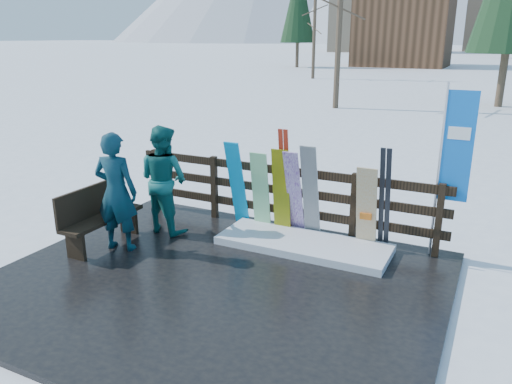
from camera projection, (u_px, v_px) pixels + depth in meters
The scene contains 17 objects.
ground at pixel (215, 286), 6.86m from camera, with size 700.00×700.00×0.00m, color white.
deck at pixel (214, 284), 6.85m from camera, with size 6.00×5.00×0.08m, color black.
fence at pixel (280, 192), 8.52m from camera, with size 5.60×0.10×1.15m.
snow_patch at pixel (303, 244), 7.90m from camera, with size 2.70×1.00×0.12m, color white.
bench at pixel (99, 214), 7.91m from camera, with size 0.41×1.50×0.97m.
snowboard_0 at pixel (237, 184), 8.60m from camera, with size 0.27×0.03×1.59m, color #039EDF.
snowboard_1 at pixel (261, 192), 8.43m from camera, with size 0.30×0.03×1.40m, color white.
snowboard_2 at pixel (281, 192), 8.26m from camera, with size 0.29×0.03×1.49m, color #E9E504.
snowboard_3 at pixel (294, 194), 8.16m from camera, with size 0.25×0.03×1.55m, color white.
snowboard_4 at pixel (310, 193), 8.02m from camera, with size 0.26×0.03×1.64m, color black.
snowboard_5 at pixel (366, 209), 7.67m from camera, with size 0.31×0.03×1.36m, color silver.
ski_pair_a at pixel (285, 182), 8.25m from camera, with size 0.16×0.27×1.81m.
ski_pair_b at pixel (385, 200), 7.58m from camera, with size 0.17×0.34×1.67m.
rental_flag at pixel (453, 153), 7.15m from camera, with size 0.45×0.04×2.60m.
person_front at pixel (116, 192), 7.63m from camera, with size 0.68×0.45×1.86m, color #104A4D.
person_back at pixel (164, 179), 8.36m from camera, with size 0.89×0.69×1.83m, color #14605D.
resort_buildings at pixel (507, 3), 102.25m from camera, with size 73.00×87.60×22.60m.
Camera 1 is at (3.24, -5.27, 3.29)m, focal length 35.00 mm.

